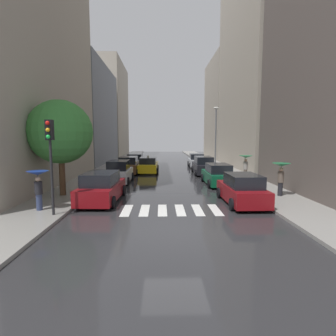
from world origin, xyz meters
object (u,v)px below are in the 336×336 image
at_px(parked_car_right_second, 218,175).
at_px(parked_car_left_nearest, 102,188).
at_px(parked_car_right_nearest, 242,190).
at_px(street_tree_left, 60,132).
at_px(pedestrian_near_tree, 281,172).
at_px(traffic_light_left_corner, 50,146).
at_px(parked_car_left_fourth, 135,161).
at_px(lamp_post_right, 216,134).
at_px(taxi_midroad, 148,165).
at_px(pedestrian_foreground, 246,161).
at_px(parked_car_left_third, 129,165).
at_px(parked_car_right_fourth, 196,161).
at_px(parked_car_right_third, 203,166).
at_px(parked_car_left_second, 119,172).
at_px(pedestrian_by_kerb, 38,182).

bearing_deg(parked_car_right_second, parked_car_left_nearest, 123.54).
relative_size(parked_car_right_nearest, street_tree_left, 0.76).
relative_size(pedestrian_near_tree, traffic_light_left_corner, 0.46).
xyz_separation_m(parked_car_left_fourth, lamp_post_right, (9.28, -4.04, 3.34)).
distance_m(parked_car_right_second, taxi_midroad, 9.39).
bearing_deg(pedestrian_foreground, parked_car_left_third, -105.53).
bearing_deg(parked_car_right_fourth, parked_car_right_third, -179.70).
bearing_deg(parked_car_left_third, taxi_midroad, -76.03).
xyz_separation_m(parked_car_right_third, street_tree_left, (-10.29, -10.28, 3.16)).
bearing_deg(pedestrian_near_tree, parked_car_left_third, -149.10).
xyz_separation_m(parked_car_left_second, pedestrian_near_tree, (10.64, -5.96, 0.79)).
bearing_deg(parked_car_right_nearest, taxi_midroad, 22.53).
bearing_deg(pedestrian_foreground, pedestrian_by_kerb, -43.64).
relative_size(parked_car_right_third, taxi_midroad, 1.04).
bearing_deg(parked_car_right_second, pedestrian_foreground, -56.42).
relative_size(pedestrian_by_kerb, street_tree_left, 0.33).
height_order(parked_car_left_nearest, parked_car_right_second, parked_car_left_nearest).
height_order(parked_car_right_nearest, parked_car_right_second, parked_car_right_nearest).
bearing_deg(parked_car_right_nearest, traffic_light_left_corner, 103.56).
bearing_deg(parked_car_left_second, parked_car_right_fourth, -33.18).
xyz_separation_m(parked_car_left_nearest, traffic_light_left_corner, (-1.53, -3.17, 2.48)).
height_order(parked_car_left_nearest, pedestrian_foreground, pedestrian_foreground).
bearing_deg(parked_car_left_nearest, traffic_light_left_corner, 156.34).
height_order(parked_car_right_fourth, lamp_post_right, lamp_post_right).
relative_size(parked_car_left_third, pedestrian_by_kerb, 2.50).
bearing_deg(parked_car_right_nearest, pedestrian_near_tree, -64.73).
distance_m(pedestrian_by_kerb, traffic_light_left_corner, 2.16).
bearing_deg(parked_car_left_fourth, parked_car_right_second, -148.61).
xyz_separation_m(parked_car_right_third, pedestrian_foreground, (2.91, -4.26, 0.83)).
distance_m(parked_car_left_second, pedestrian_foreground, 10.63).
distance_m(parked_car_left_second, lamp_post_right, 12.83).
bearing_deg(pedestrian_by_kerb, parked_car_left_third, -125.71).
height_order(parked_car_right_nearest, taxi_midroad, taxi_midroad).
bearing_deg(street_tree_left, parked_car_right_second, 21.63).
bearing_deg(street_tree_left, lamp_post_right, 47.85).
relative_size(parked_car_right_second, taxi_midroad, 1.00).
height_order(pedestrian_foreground, pedestrian_by_kerb, pedestrian_foreground).
relative_size(parked_car_right_fourth, lamp_post_right, 0.61).
height_order(parked_car_left_third, taxi_midroad, taxi_midroad).
height_order(pedestrian_foreground, lamp_post_right, lamp_post_right).
bearing_deg(parked_car_right_second, parked_car_left_third, 47.35).
height_order(taxi_midroad, pedestrian_foreground, pedestrian_foreground).
distance_m(taxi_midroad, street_tree_left, 12.90).
bearing_deg(lamp_post_right, parked_car_right_third, -120.45).
bearing_deg(street_tree_left, parked_car_left_fourth, 80.76).
bearing_deg(parked_car_left_fourth, parked_car_left_second, -179.46).
height_order(parked_car_left_nearest, parked_car_right_fourth, parked_car_left_nearest).
bearing_deg(parked_car_left_second, parked_car_left_third, 0.05).
distance_m(parked_car_left_second, parked_car_right_third, 9.10).
bearing_deg(traffic_light_left_corner, lamp_post_right, 58.16).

